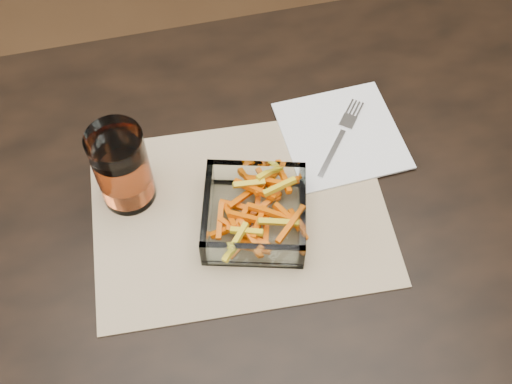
{
  "coord_description": "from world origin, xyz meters",
  "views": [
    {
      "loc": [
        -0.21,
        -0.46,
        1.61
      ],
      "look_at": [
        -0.09,
        0.04,
        0.78
      ],
      "focal_mm": 45.0,
      "sensor_mm": 36.0,
      "label": 1
    }
  ],
  "objects_px": {
    "dining_table": "(313,240)",
    "fork": "(341,135)",
    "tumbler": "(123,169)",
    "glass_bowl": "(254,215)"
  },
  "relations": [
    {
      "from": "tumbler",
      "to": "dining_table",
      "type": "bearing_deg",
      "value": -20.1
    },
    {
      "from": "glass_bowl",
      "to": "tumbler",
      "type": "xyz_separation_m",
      "value": [
        -0.18,
        0.1,
        0.04
      ]
    },
    {
      "from": "dining_table",
      "to": "glass_bowl",
      "type": "distance_m",
      "value": 0.15
    },
    {
      "from": "glass_bowl",
      "to": "tumbler",
      "type": "bearing_deg",
      "value": 151.47
    },
    {
      "from": "dining_table",
      "to": "fork",
      "type": "height_order",
      "value": "fork"
    },
    {
      "from": "dining_table",
      "to": "glass_bowl",
      "type": "bearing_deg",
      "value": 177.28
    },
    {
      "from": "glass_bowl",
      "to": "tumbler",
      "type": "height_order",
      "value": "tumbler"
    },
    {
      "from": "dining_table",
      "to": "glass_bowl",
      "type": "relative_size",
      "value": 8.69
    },
    {
      "from": "dining_table",
      "to": "tumbler",
      "type": "distance_m",
      "value": 0.33
    },
    {
      "from": "dining_table",
      "to": "tumbler",
      "type": "bearing_deg",
      "value": 159.9
    }
  ]
}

